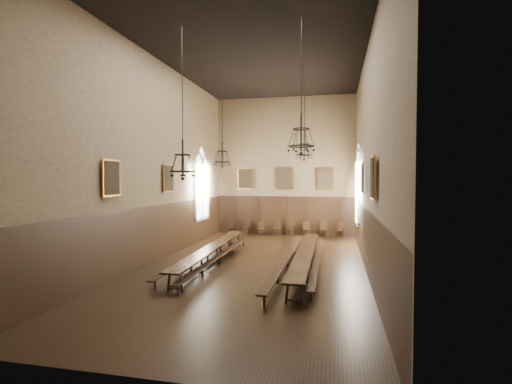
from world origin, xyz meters
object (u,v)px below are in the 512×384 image
(bench_left_outer, at_px, (202,256))
(chair_2, at_px, (261,231))
(bench_right_inner, at_px, (288,260))
(chair_7, at_px, (340,233))
(table_right, at_px, (305,260))
(chair_1, at_px, (246,230))
(bench_right_outer, at_px, (316,262))
(chair_5, at_px, (306,232))
(chair_6, at_px, (324,232))
(chandelier_back_left, at_px, (222,155))
(chandelier_back_right, at_px, (304,149))
(chandelier_front_left, at_px, (183,162))
(bench_left_inner, at_px, (220,258))
(chair_0, at_px, (231,230))
(table_left, at_px, (213,254))
(chair_4, at_px, (290,231))
(chandelier_front_right, at_px, (301,138))
(chair_3, at_px, (277,231))

(bench_left_outer, relative_size, chair_2, 10.67)
(bench_left_outer, bearing_deg, bench_right_inner, -2.20)
(chair_7, bearing_deg, table_right, -86.03)
(table_right, xyz_separation_m, chair_1, (-4.59, 8.64, -0.06))
(bench_left_outer, distance_m, chair_1, 8.28)
(bench_right_outer, height_order, chair_5, chair_5)
(chair_6, distance_m, chandelier_back_left, 9.02)
(chandelier_back_right, relative_size, chandelier_front_left, 0.83)
(bench_left_inner, distance_m, chair_2, 8.54)
(bench_left_outer, distance_m, chair_6, 9.71)
(chair_0, bearing_deg, chair_1, -16.54)
(table_left, relative_size, chair_1, 9.36)
(chair_1, xyz_separation_m, chair_4, (2.89, 0.09, -0.02))
(bench_left_outer, distance_m, chair_5, 9.24)
(bench_right_outer, bearing_deg, chair_4, 104.09)
(chandelier_front_right, bearing_deg, chandelier_front_left, -177.75)
(table_left, distance_m, chair_1, 8.33)
(chandelier_front_left, height_order, chandelier_front_right, same)
(chair_1, bearing_deg, chair_2, 14.50)
(table_left, xyz_separation_m, chandelier_front_left, (-0.06, -3.02, 3.88))
(chair_1, bearing_deg, bench_left_outer, -75.47)
(table_left, height_order, bench_left_inner, table_left)
(chandelier_back_right, bearing_deg, table_right, -83.93)
(bench_right_inner, bearing_deg, chair_1, 114.52)
(bench_left_outer, xyz_separation_m, bench_right_inner, (3.83, -0.15, 0.04))
(chandelier_front_right, bearing_deg, chair_1, 112.55)
(bench_right_inner, bearing_deg, chandelier_back_right, 81.84)
(chair_6, bearing_deg, chair_3, 168.39)
(bench_left_outer, xyz_separation_m, chandelier_back_left, (0.31, 2.08, 4.55))
(table_right, distance_m, chair_0, 10.40)
(bench_right_inner, xyz_separation_m, chair_5, (0.10, 8.51, -0.02))
(chair_6, height_order, chandelier_front_right, chandelier_front_right)
(table_right, relative_size, chandelier_front_left, 1.81)
(chandelier_back_right, bearing_deg, table_left, -143.16)
(chair_2, relative_size, chandelier_back_right, 0.20)
(table_left, distance_m, chair_7, 9.92)
(bench_left_outer, bearing_deg, chair_3, 76.33)
(bench_left_inner, bearing_deg, bench_right_inner, 2.32)
(chair_2, distance_m, chair_5, 2.93)
(chandelier_back_right, bearing_deg, chair_3, 111.67)
(bench_right_inner, xyz_separation_m, bench_right_outer, (1.18, 0.01, -0.05))
(chair_3, relative_size, chair_5, 1.01)
(bench_right_inner, height_order, chair_0, chair_0)
(chair_0, height_order, chandelier_front_right, chandelier_front_right)
(chair_2, bearing_deg, table_right, -78.27)
(chair_3, height_order, chandelier_back_left, chandelier_back_left)
(chandelier_back_left, bearing_deg, chair_4, 67.77)
(bench_left_inner, height_order, chandelier_back_left, chandelier_back_left)
(bench_left_inner, height_order, chair_4, chair_4)
(bench_left_outer, distance_m, chair_4, 8.85)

